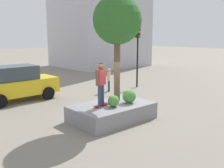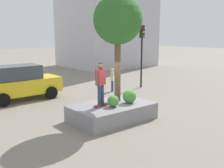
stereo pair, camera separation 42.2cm
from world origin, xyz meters
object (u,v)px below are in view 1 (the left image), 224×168
at_px(skateboard, 101,105).
at_px(skateboarder, 101,81).
at_px(taxi_cab, 17,83).
at_px(plaza_tree, 117,21).
at_px(pedestrian_crossing, 109,78).
at_px(traffic_light_corner, 138,45).
at_px(planter_ledge, 112,112).

distance_m(skateboard, skateboarder, 1.04).
relative_size(skateboarder, taxi_cab, 0.41).
xyz_separation_m(plaza_tree, pedestrian_crossing, (3.11, 4.19, -3.38)).
distance_m(skateboarder, pedestrian_crossing, 6.20).
relative_size(skateboard, pedestrian_crossing, 0.54).
xyz_separation_m(traffic_light_corner, pedestrian_crossing, (-2.45, 0.23, -2.06)).
height_order(planter_ledge, taxi_cab, taxi_cab).
distance_m(planter_ledge, traffic_light_corner, 7.93).
distance_m(skateboard, pedestrian_crossing, 6.13).
relative_size(plaza_tree, skateboarder, 2.64).
distance_m(taxi_cab, traffic_light_corner, 8.35).
distance_m(traffic_light_corner, pedestrian_crossing, 3.21).
relative_size(plaza_tree, skateboard, 5.66).
xyz_separation_m(skateboarder, pedestrian_crossing, (4.24, 4.43, -0.91)).
bearing_deg(skateboard, pedestrian_crossing, 46.27).
distance_m(skateboarder, taxi_cab, 6.16).
bearing_deg(pedestrian_crossing, taxi_cab, 164.14).
height_order(taxi_cab, pedestrian_crossing, taxi_cab).
relative_size(planter_ledge, taxi_cab, 0.81).
xyz_separation_m(plaza_tree, traffic_light_corner, (5.57, 3.96, -1.32)).
relative_size(skateboard, taxi_cab, 0.19).
bearing_deg(plaza_tree, skateboard, -167.95).
xyz_separation_m(planter_ledge, skateboard, (-0.54, 0.08, 0.41)).
height_order(skateboard, pedestrian_crossing, pedestrian_crossing).
bearing_deg(traffic_light_corner, taxi_cab, 167.34).
bearing_deg(planter_ledge, skateboarder, 171.49).
height_order(planter_ledge, skateboarder, skateboarder).
bearing_deg(traffic_light_corner, plaza_tree, -144.55).
bearing_deg(traffic_light_corner, skateboarder, -147.87).
relative_size(planter_ledge, traffic_light_corner, 0.81).
relative_size(planter_ledge, skateboarder, 1.97).
bearing_deg(taxi_cab, pedestrian_crossing, -15.86).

